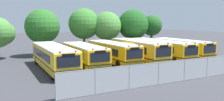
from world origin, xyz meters
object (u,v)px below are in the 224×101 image
Objects in this scene: school_bus_2 at (113,52)px; tree_1 at (42,26)px; tree_4 at (134,25)px; school_bus_1 at (84,55)px; school_bus_5 at (181,48)px; tree_2 at (83,23)px; school_bus_3 at (138,50)px; traffic_cone at (149,79)px; school_bus_0 at (53,56)px; school_bus_4 at (160,49)px; tree_5 at (152,25)px; tree_3 at (107,26)px.

school_bus_2 is 12.16m from tree_1.
school_bus_1 is at bearing -144.90° from tree_4.
school_bus_5 is 14.94m from tree_2.
school_bus_1 is at bearing -76.61° from tree_1.
school_bus_3 is (6.99, -0.32, 0.12)m from school_bus_1.
school_bus_5 is 15.00m from traffic_cone.
tree_4 is at bearing 60.83° from traffic_cone.
school_bus_0 is 10.46m from school_bus_3.
tree_1 reaches higher than school_bus_1.
school_bus_1 is 11.08m from tree_2.
school_bus_4 is at bearing -174.87° from school_bus_3.
tree_5 is at bearing -152.65° from school_bus_0.
school_bus_3 is 14.71× the size of traffic_cone.
school_bus_1 is at bearing -1.28° from school_bus_5.
tree_5 is at bearing -120.69° from school_bus_4.
school_bus_2 is 13.70× the size of traffic_cone.
school_bus_5 is 19.76m from tree_1.
school_bus_3 is at bearing -119.38° from tree_4.
school_bus_5 is 9.44m from tree_4.
school_bus_0 is at bearing 0.21° from school_bus_3.
tree_1 is at bearing -37.08° from school_bus_4.
tree_2 is at bearing -109.13° from school_bus_1.
tree_1 reaches higher than traffic_cone.
tree_3 is (10.68, 8.81, 2.82)m from school_bus_0.
tree_5 is (13.24, 10.01, 2.88)m from school_bus_2.
tree_2 is at bearing -2.42° from tree_1.
school_bus_0 is 1.14× the size of school_bus_3.
traffic_cone is (-12.01, -8.93, -1.03)m from school_bus_5.
traffic_cone is at bearing 79.14° from school_bus_2.
school_bus_1 is 9.51m from traffic_cone.
school_bus_4 is 1.73× the size of tree_3.
school_bus_0 is 10.68m from traffic_cone.
school_bus_0 is 1.66× the size of tree_2.
tree_3 is (7.21, 8.66, 2.87)m from school_bus_1.
tree_4 reaches higher than tree_1.
tree_2 is (3.67, 9.90, 3.33)m from school_bus_1.
tree_3 is at bearing 176.10° from tree_4.
tree_1 is at bearing -32.43° from school_bus_5.
school_bus_2 is 0.84× the size of school_bus_4.
school_bus_4 is 1.85× the size of tree_5.
school_bus_0 is at bearing 121.31° from traffic_cone.
school_bus_4 is 1.63× the size of tree_4.
tree_3 is 1.07× the size of tree_5.
school_bus_2 is at bearing -90.06° from tree_2.
tree_3 is 19.01m from traffic_cone.
tree_5 is 8.80× the size of traffic_cone.
tree_1 reaches higher than school_bus_2.
tree_1 is at bearing 172.74° from tree_4.
tree_1 reaches higher than school_bus_5.
school_bus_4 is at bearing -68.41° from tree_3.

